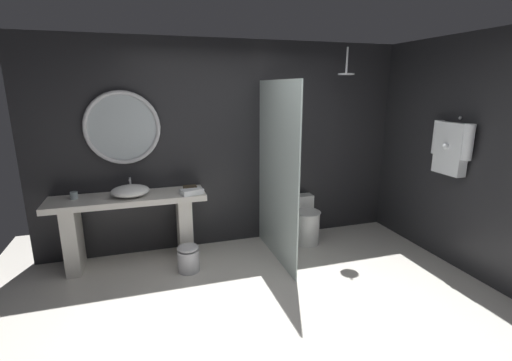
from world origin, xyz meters
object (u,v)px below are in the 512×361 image
Objects in this scene: rain_shower_head at (346,72)px; hanging_bathrobe at (451,146)px; toilet at (304,221)px; tumbler_cup at (74,195)px; round_wall_mirror at (123,128)px; tissue_box at (190,189)px; waste_bin at (188,258)px; folded_hand_towel at (192,192)px; vessel_sink at (130,191)px.

rain_shower_head reaches higher than hanging_bathrobe.
hanging_bathrobe is at bearing -38.11° from toilet.
round_wall_mirror reaches higher than tumbler_cup.
tissue_box is at bearing -179.71° from toilet.
tumbler_cup is 0.92m from round_wall_mirror.
round_wall_mirror is at bearing 171.99° from rain_shower_head.
hanging_bathrobe is (4.05, -1.10, 0.52)m from tumbler_cup.
rain_shower_head reaches higher than waste_bin.
toilet is (2.21, -0.26, -1.30)m from round_wall_mirror.
rain_shower_head is 2.91m from waste_bin.
rain_shower_head is at bearing -13.88° from toilet.
rain_shower_head is (3.21, -0.19, 1.34)m from tumbler_cup.
toilet is 1.85× the size of waste_bin.
toilet is 2.41× the size of folded_hand_towel.
tumbler_cup is 1.27m from tissue_box.
rain_shower_head is at bearing 133.21° from hanging_bathrobe.
tumbler_cup is at bearing 171.00° from folded_hand_towel.
vessel_sink is 2.75× the size of tissue_box.
tumbler_cup is at bearing 175.76° from tissue_box.
round_wall_mirror reaches higher than vessel_sink.
tumbler_cup reaches higher than toilet.
tissue_box is (1.26, -0.09, -0.01)m from tumbler_cup.
toilet is (2.77, -0.09, -0.59)m from tumbler_cup.
vessel_sink is 0.67m from tissue_box.
hanging_bathrobe is (0.85, -0.90, -0.82)m from rain_shower_head.
rain_shower_head is (1.94, -0.10, 1.35)m from tissue_box.
folded_hand_towel is (0.01, -0.11, -0.00)m from tissue_box.
rain_shower_head is at bearing 0.18° from folded_hand_towel.
round_wall_mirror is 2.64× the size of waste_bin.
vessel_sink is 0.60m from tumbler_cup.
vessel_sink is 1.32× the size of waste_bin.
hanging_bathrobe is at bearing -12.34° from waste_bin.
toilet is at bearing 4.40° from folded_hand_towel.
tumbler_cup reaches higher than tissue_box.
vessel_sink is 0.50× the size of round_wall_mirror.
tissue_box is (0.67, -0.01, -0.03)m from vessel_sink.
tissue_box is 0.62× the size of folded_hand_towel.
toilet reaches higher than waste_bin.
vessel_sink is 2.26m from toilet.
tumbler_cup is 0.54× the size of tissue_box.
hanging_bathrobe is (3.46, -1.01, 0.50)m from vessel_sink.
round_wall_mirror is 3.72m from hanging_bathrobe.
folded_hand_towel is (0.71, -0.38, -0.72)m from round_wall_mirror.
tissue_box is at bearing -0.59° from vessel_sink.
tumbler_cup is 0.10× the size of round_wall_mirror.
waste_bin is (0.57, -0.38, -0.73)m from vessel_sink.
tissue_box is at bearing 160.26° from hanging_bathrobe.
rain_shower_head is 2.36m from folded_hand_towel.
toilet is (-0.44, 0.11, -1.93)m from rain_shower_head.
tumbler_cup is (-0.60, 0.09, -0.03)m from vessel_sink.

